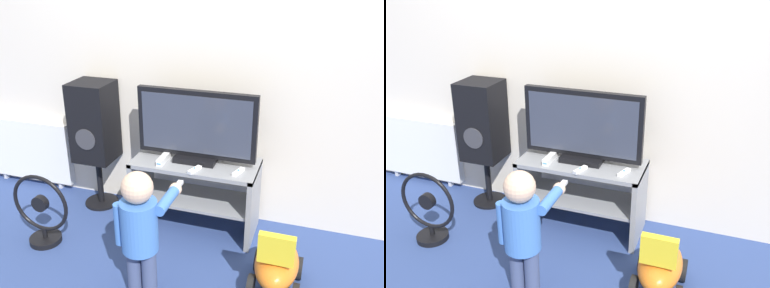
% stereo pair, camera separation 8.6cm
% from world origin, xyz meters
% --- Properties ---
extents(ground_plane, '(16.00, 16.00, 0.00)m').
position_xyz_m(ground_plane, '(0.00, 0.00, 0.00)').
color(ground_plane, navy).
extents(wall_back, '(10.00, 0.06, 2.60)m').
position_xyz_m(wall_back, '(0.00, 0.50, 1.30)').
color(wall_back, silver).
rests_on(wall_back, ground_plane).
extents(tv_stand, '(0.94, 0.42, 0.57)m').
position_xyz_m(tv_stand, '(0.00, 0.21, 0.37)').
color(tv_stand, gray).
rests_on(tv_stand, ground_plane).
extents(television, '(0.89, 0.20, 0.54)m').
position_xyz_m(television, '(0.00, 0.23, 0.84)').
color(television, black).
rests_on(television, tv_stand).
extents(game_console, '(0.05, 0.20, 0.05)m').
position_xyz_m(game_console, '(-0.23, 0.14, 0.59)').
color(game_console, white).
rests_on(game_console, tv_stand).
extents(remote_primary, '(0.07, 0.13, 0.03)m').
position_xyz_m(remote_primary, '(0.35, 0.12, 0.58)').
color(remote_primary, white).
rests_on(remote_primary, tv_stand).
extents(remote_secondary, '(0.08, 0.13, 0.03)m').
position_xyz_m(remote_secondary, '(0.04, 0.06, 0.58)').
color(remote_secondary, white).
rests_on(remote_secondary, tv_stand).
extents(child, '(0.33, 0.49, 0.87)m').
position_xyz_m(child, '(-0.08, -0.61, 0.51)').
color(child, '#3F4C72').
rests_on(child, ground_plane).
extents(speaker_tower, '(0.31, 0.31, 1.08)m').
position_xyz_m(speaker_tower, '(-0.89, 0.30, 0.73)').
color(speaker_tower, black).
rests_on(speaker_tower, ground_plane).
extents(floor_fan, '(0.46, 0.24, 0.56)m').
position_xyz_m(floor_fan, '(-1.01, -0.33, 0.25)').
color(floor_fan, black).
rests_on(floor_fan, ground_plane).
extents(ride_on_toy, '(0.31, 0.48, 0.48)m').
position_xyz_m(ride_on_toy, '(0.70, -0.29, 0.18)').
color(ride_on_toy, orange).
rests_on(ride_on_toy, ground_plane).
extents(radiator, '(0.89, 0.08, 0.63)m').
position_xyz_m(radiator, '(-1.69, 0.43, 0.34)').
color(radiator, white).
rests_on(radiator, ground_plane).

